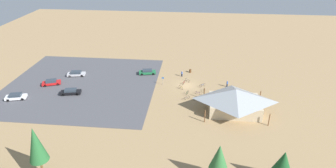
{
  "coord_description": "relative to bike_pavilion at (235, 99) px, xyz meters",
  "views": [
    {
      "loc": [
        -1.7,
        63.92,
        32.64
      ],
      "look_at": [
        4.49,
        2.03,
        1.2
      ],
      "focal_mm": 30.76,
      "sensor_mm": 36.0,
      "label": 1
    }
  ],
  "objects": [
    {
      "name": "lot_sign",
      "position": [
        16.34,
        -10.74,
        -1.49
      ],
      "size": [
        0.56,
        0.08,
        2.2
      ],
      "color": "#99999E",
      "rests_on": "ground"
    },
    {
      "name": "bicycle_blue_trailside",
      "position": [
        6.53,
        -10.74,
        -2.52
      ],
      "size": [
        1.4,
        1.17,
        0.81
      ],
      "color": "black",
      "rests_on": "ground"
    },
    {
      "name": "bike_pavilion",
      "position": [
        0.0,
        0.0,
        0.0
      ],
      "size": [
        12.71,
        9.71,
        5.22
      ],
      "color": "#C6B28E",
      "rests_on": "ground"
    },
    {
      "name": "bicycle_silver_front_row",
      "position": [
        10.09,
        -4.11,
        -2.55
      ],
      "size": [
        1.25,
        1.21,
        0.81
      ],
      "color": "black",
      "rests_on": "ground"
    },
    {
      "name": "car_silver_far_end",
      "position": [
        39.83,
        -13.62,
        -2.2
      ],
      "size": [
        4.85,
        2.58,
        1.3
      ],
      "color": "#BCBCC1",
      "rests_on": "parking_lot_asphalt"
    },
    {
      "name": "car_red_end_stall",
      "position": [
        44.01,
        -7.99,
        -2.2
      ],
      "size": [
        4.75,
        3.3,
        1.31
      ],
      "color": "red",
      "rests_on": "parking_lot_asphalt"
    },
    {
      "name": "bicycle_teal_yard_left",
      "position": [
        7.86,
        -3.65,
        -2.51
      ],
      "size": [
        1.72,
        0.63,
        0.91
      ],
      "color": "black",
      "rests_on": "ground"
    },
    {
      "name": "bicycle_yellow_edge_south",
      "position": [
        11.77,
        -9.0,
        -2.52
      ],
      "size": [
        1.14,
        1.31,
        0.9
      ],
      "color": "black",
      "rests_on": "ground"
    },
    {
      "name": "bicycle_purple_near_sign",
      "position": [
        7.51,
        -6.58,
        -2.55
      ],
      "size": [
        1.57,
        0.66,
        0.81
      ],
      "color": "black",
      "rests_on": "ground"
    },
    {
      "name": "visitor_by_pavilion",
      "position": [
        11.91,
        -16.16,
        -2.07
      ],
      "size": [
        0.39,
        0.36,
        1.6
      ],
      "color": "#2D3347",
      "rests_on": "ground"
    },
    {
      "name": "bicycle_white_mid_cluster",
      "position": [
        10.29,
        -13.22,
        -2.54
      ],
      "size": [
        1.2,
        1.23,
        0.81
      ],
      "color": "black",
      "rests_on": "ground"
    },
    {
      "name": "car_green_aisle_side",
      "position": [
        21.23,
        -16.64,
        -2.21
      ],
      "size": [
        4.71,
        2.61,
        1.28
      ],
      "color": "#1E6B3D",
      "rests_on": "parking_lot_asphalt"
    },
    {
      "name": "car_black_mid_lot",
      "position": [
        37.26,
        -3.72,
        -2.2
      ],
      "size": [
        4.91,
        2.58,
        1.31
      ],
      "color": "black",
      "rests_on": "parking_lot_asphalt"
    },
    {
      "name": "bicycle_green_lone_east",
      "position": [
        10.06,
        -6.45,
        -2.51
      ],
      "size": [
        0.65,
        1.72,
        0.92
      ],
      "color": "black",
      "rests_on": "ground"
    },
    {
      "name": "parking_lot_asphalt",
      "position": [
        36.56,
        -9.03,
        -2.88
      ],
      "size": [
        36.83,
        35.32,
        0.05
      ],
      "primitive_type": "cube",
      "color": "#4C4C51",
      "rests_on": "ground"
    },
    {
      "name": "trash_bin",
      "position": [
        9.75,
        -18.94,
        -2.46
      ],
      "size": [
        0.6,
        0.6,
        0.9
      ],
      "primitive_type": "cylinder",
      "color": "brown",
      "rests_on": "ground"
    },
    {
      "name": "ground",
      "position": [
        10.38,
        -10.99,
        -2.91
      ],
      "size": [
        160.0,
        160.0,
        0.0
      ],
      "primitive_type": "plane",
      "color": "#9E7F56",
      "rests_on": "ground"
    },
    {
      "name": "bicycle_orange_edge_north",
      "position": [
        6.15,
        -8.3,
        -2.56
      ],
      "size": [
        0.48,
        1.67,
        0.79
      ],
      "color": "black",
      "rests_on": "ground"
    },
    {
      "name": "bicycle_red_yard_center",
      "position": [
        11.12,
        -11.77,
        -2.55
      ],
      "size": [
        0.72,
        1.61,
        0.81
      ],
      "color": "black",
      "rests_on": "ground"
    },
    {
      "name": "pine_midwest",
      "position": [
        4.58,
        20.44,
        1.86
      ],
      "size": [
        2.8,
        2.8,
        6.91
      ],
      "color": "brown",
      "rests_on": "ground"
    },
    {
      "name": "pine_mideast",
      "position": [
        31.4,
        21.3,
        2.71
      ],
      "size": [
        2.86,
        2.86,
        8.55
      ],
      "color": "brown",
      "rests_on": "ground"
    },
    {
      "name": "visitor_near_lot",
      "position": [
        0.47,
        -11.25,
        -1.99
      ],
      "size": [
        0.36,
        0.36,
        1.74
      ],
      "color": "#2D3347",
      "rests_on": "ground"
    },
    {
      "name": "car_white_inner_stall",
      "position": [
        48.69,
        -0.21,
        -2.19
      ],
      "size": [
        4.83,
        2.99,
        1.34
      ],
      "color": "white",
      "rests_on": "parking_lot_asphalt"
    },
    {
      "name": "pine_far_west",
      "position": [
        -4.59,
        19.85,
        1.02
      ],
      "size": [
        3.2,
        3.2,
        6.02
      ],
      "color": "brown",
      "rests_on": "ground"
    }
  ]
}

